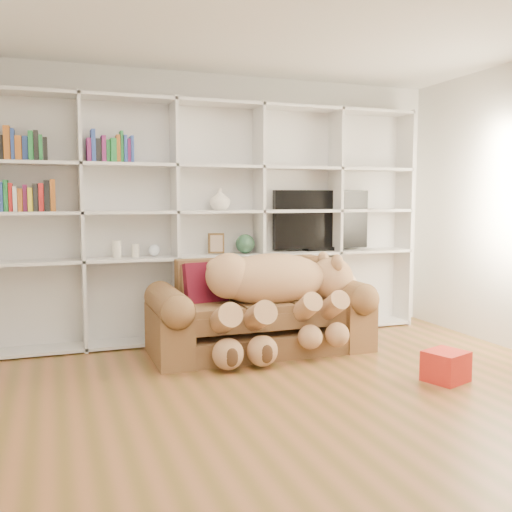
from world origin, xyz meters
name	(u,v)px	position (x,y,z in m)	size (l,w,h in m)	color
floor	(317,418)	(0.00, 0.00, 0.00)	(5.00, 5.00, 0.00)	brown
wall_back	(213,206)	(0.00, 2.50, 1.35)	(5.00, 0.02, 2.70)	silver
bookshelf	(193,211)	(-0.24, 2.36, 1.31)	(4.43, 0.35, 2.40)	silver
sofa	(259,317)	(0.22, 1.71, 0.32)	(2.03, 0.88, 0.85)	brown
teddy_bear	(276,289)	(0.32, 1.54, 0.60)	(1.60, 0.86, 0.93)	tan
throw_pillow	(205,284)	(-0.26, 1.85, 0.64)	(0.40, 0.13, 0.40)	#590F18
gift_box	(446,366)	(1.29, 0.35, 0.12)	(0.30, 0.28, 0.24)	red
tv	(321,221)	(1.18, 2.35, 1.19)	(1.11, 0.18, 0.65)	black
picture_frame	(216,243)	(-0.02, 2.30, 0.98)	(0.17, 0.03, 0.21)	#51381B
green_vase	(245,244)	(0.29, 2.30, 0.96)	(0.20, 0.20, 0.20)	#2C553B
figurine_tall	(117,249)	(-1.01, 2.30, 0.95)	(0.08, 0.08, 0.17)	beige
figurine_short	(135,251)	(-0.83, 2.30, 0.93)	(0.07, 0.07, 0.13)	beige
snow_globe	(154,250)	(-0.65, 2.30, 0.93)	(0.11, 0.11, 0.11)	silver
shelf_vase	(220,199)	(0.02, 2.30, 1.42)	(0.21, 0.21, 0.22)	white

